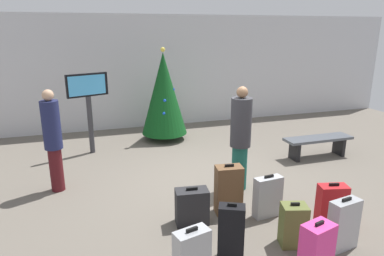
{
  "coord_description": "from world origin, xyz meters",
  "views": [
    {
      "loc": [
        -2.23,
        -5.77,
        2.86
      ],
      "look_at": [
        -0.16,
        0.75,
        0.9
      ],
      "focal_mm": 32.23,
      "sensor_mm": 36.0,
      "label": 1
    }
  ],
  "objects_px": {
    "suitcase_3": "(316,253)",
    "suitcase_2": "(231,233)",
    "holiday_tree": "(164,94)",
    "traveller_0": "(240,136)",
    "suitcase_1": "(192,206)",
    "suitcase_6": "(343,225)",
    "flight_info_kiosk": "(88,97)",
    "traveller_1": "(53,138)",
    "suitcase_0": "(332,205)",
    "suitcase_4": "(268,197)",
    "suitcase_7": "(229,190)",
    "suitcase_8": "(293,225)",
    "waiting_bench": "(318,142)"
  },
  "relations": [
    {
      "from": "suitcase_0",
      "to": "holiday_tree",
      "type": "bearing_deg",
      "value": 106.14
    },
    {
      "from": "suitcase_8",
      "to": "traveller_1",
      "type": "bearing_deg",
      "value": 138.75
    },
    {
      "from": "holiday_tree",
      "to": "traveller_0",
      "type": "distance_m",
      "value": 3.41
    },
    {
      "from": "traveller_0",
      "to": "suitcase_2",
      "type": "xyz_separation_m",
      "value": [
        -0.99,
        -1.89,
        -0.63
      ]
    },
    {
      "from": "suitcase_1",
      "to": "suitcase_2",
      "type": "distance_m",
      "value": 1.02
    },
    {
      "from": "flight_info_kiosk",
      "to": "holiday_tree",
      "type": "bearing_deg",
      "value": 14.88
    },
    {
      "from": "waiting_bench",
      "to": "suitcase_4",
      "type": "xyz_separation_m",
      "value": [
        -2.43,
        -1.99,
        -0.03
      ]
    },
    {
      "from": "holiday_tree",
      "to": "traveller_1",
      "type": "height_order",
      "value": "holiday_tree"
    },
    {
      "from": "suitcase_2",
      "to": "suitcase_8",
      "type": "distance_m",
      "value": 0.94
    },
    {
      "from": "waiting_bench",
      "to": "suitcase_3",
      "type": "distance_m",
      "value": 4.35
    },
    {
      "from": "waiting_bench",
      "to": "suitcase_7",
      "type": "bearing_deg",
      "value": -150.13
    },
    {
      "from": "suitcase_1",
      "to": "suitcase_8",
      "type": "relative_size",
      "value": 0.92
    },
    {
      "from": "holiday_tree",
      "to": "suitcase_2",
      "type": "bearing_deg",
      "value": -93.93
    },
    {
      "from": "flight_info_kiosk",
      "to": "traveller_0",
      "type": "bearing_deg",
      "value": -48.22
    },
    {
      "from": "traveller_0",
      "to": "traveller_1",
      "type": "height_order",
      "value": "traveller_0"
    },
    {
      "from": "waiting_bench",
      "to": "traveller_1",
      "type": "relative_size",
      "value": 0.86
    },
    {
      "from": "flight_info_kiosk",
      "to": "suitcase_1",
      "type": "distance_m",
      "value": 4.11
    },
    {
      "from": "suitcase_6",
      "to": "suitcase_8",
      "type": "relative_size",
      "value": 1.17
    },
    {
      "from": "suitcase_7",
      "to": "flight_info_kiosk",
      "type": "bearing_deg",
      "value": 118.89
    },
    {
      "from": "flight_info_kiosk",
      "to": "traveller_1",
      "type": "xyz_separation_m",
      "value": [
        -0.68,
        -1.91,
        -0.35
      ]
    },
    {
      "from": "suitcase_4",
      "to": "traveller_1",
      "type": "bearing_deg",
      "value": 148.32
    },
    {
      "from": "suitcase_7",
      "to": "traveller_0",
      "type": "bearing_deg",
      "value": 54.63
    },
    {
      "from": "traveller_0",
      "to": "suitcase_6",
      "type": "bearing_deg",
      "value": -75.63
    },
    {
      "from": "traveller_0",
      "to": "suitcase_3",
      "type": "bearing_deg",
      "value": -94.57
    },
    {
      "from": "waiting_bench",
      "to": "suitcase_8",
      "type": "relative_size",
      "value": 2.53
    },
    {
      "from": "flight_info_kiosk",
      "to": "suitcase_6",
      "type": "relative_size",
      "value": 2.54
    },
    {
      "from": "suitcase_3",
      "to": "suitcase_2",
      "type": "bearing_deg",
      "value": 140.96
    },
    {
      "from": "holiday_tree",
      "to": "suitcase_1",
      "type": "xyz_separation_m",
      "value": [
        -0.57,
        -4.24,
        -0.97
      ]
    },
    {
      "from": "suitcase_0",
      "to": "suitcase_2",
      "type": "height_order",
      "value": "suitcase_2"
    },
    {
      "from": "suitcase_0",
      "to": "traveller_1",
      "type": "bearing_deg",
      "value": 148.04
    },
    {
      "from": "flight_info_kiosk",
      "to": "waiting_bench",
      "type": "bearing_deg",
      "value": -20.94
    },
    {
      "from": "suitcase_0",
      "to": "suitcase_4",
      "type": "xyz_separation_m",
      "value": [
        -0.79,
        0.51,
        0.01
      ]
    },
    {
      "from": "flight_info_kiosk",
      "to": "traveller_1",
      "type": "distance_m",
      "value": 2.06
    },
    {
      "from": "suitcase_0",
      "to": "suitcase_6",
      "type": "height_order",
      "value": "suitcase_6"
    },
    {
      "from": "suitcase_4",
      "to": "suitcase_3",
      "type": "bearing_deg",
      "value": -97.82
    },
    {
      "from": "waiting_bench",
      "to": "suitcase_6",
      "type": "height_order",
      "value": "suitcase_6"
    },
    {
      "from": "holiday_tree",
      "to": "suitcase_4",
      "type": "height_order",
      "value": "holiday_tree"
    },
    {
      "from": "suitcase_3",
      "to": "suitcase_6",
      "type": "bearing_deg",
      "value": 29.5
    },
    {
      "from": "suitcase_2",
      "to": "suitcase_3",
      "type": "distance_m",
      "value": 1.02
    },
    {
      "from": "suitcase_0",
      "to": "suitcase_4",
      "type": "height_order",
      "value": "suitcase_4"
    },
    {
      "from": "suitcase_8",
      "to": "waiting_bench",
      "type": "bearing_deg",
      "value": 48.28
    },
    {
      "from": "suitcase_6",
      "to": "waiting_bench",
      "type": "bearing_deg",
      "value": 58.2
    },
    {
      "from": "suitcase_1",
      "to": "suitcase_6",
      "type": "relative_size",
      "value": 0.79
    },
    {
      "from": "suitcase_0",
      "to": "suitcase_3",
      "type": "height_order",
      "value": "suitcase_3"
    },
    {
      "from": "holiday_tree",
      "to": "waiting_bench",
      "type": "distance_m",
      "value": 3.99
    },
    {
      "from": "traveller_1",
      "to": "suitcase_2",
      "type": "distance_m",
      "value": 3.64
    },
    {
      "from": "holiday_tree",
      "to": "traveller_0",
      "type": "xyz_separation_m",
      "value": [
        0.63,
        -3.34,
        -0.23
      ]
    },
    {
      "from": "suitcase_0",
      "to": "suitcase_6",
      "type": "bearing_deg",
      "value": -114.81
    },
    {
      "from": "holiday_tree",
      "to": "traveller_0",
      "type": "bearing_deg",
      "value": -79.28
    },
    {
      "from": "holiday_tree",
      "to": "waiting_bench",
      "type": "height_order",
      "value": "holiday_tree"
    }
  ]
}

